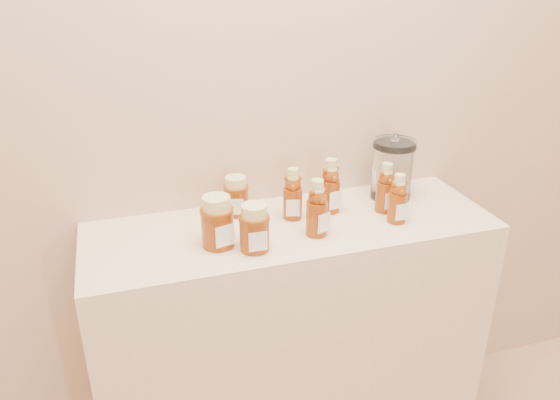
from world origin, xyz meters
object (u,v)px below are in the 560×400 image
object	(u,v)px
bear_bottle_front_left	(317,204)
honey_jar_left	(217,222)
bear_bottle_back_left	(293,190)
glass_canister	(393,167)
display_table	(291,347)

from	to	relation	value
bear_bottle_front_left	honey_jar_left	world-z (taller)	bear_bottle_front_left
bear_bottle_back_left	honey_jar_left	xyz separation A→B (m)	(-0.25, -0.10, -0.02)
glass_canister	display_table	bearing A→B (deg)	-165.84
display_table	bear_bottle_back_left	xyz separation A→B (m)	(0.01, 0.05, 0.54)
honey_jar_left	glass_canister	distance (m)	0.61
honey_jar_left	bear_bottle_front_left	bearing A→B (deg)	-18.56
bear_bottle_front_left	glass_canister	xyz separation A→B (m)	(0.32, 0.17, 0.01)
display_table	bear_bottle_front_left	world-z (taller)	bear_bottle_front_left
bear_bottle_back_left	honey_jar_left	distance (m)	0.27
display_table	bear_bottle_back_left	world-z (taller)	bear_bottle_back_left
display_table	honey_jar_left	xyz separation A→B (m)	(-0.23, -0.05, 0.52)
bear_bottle_back_left	bear_bottle_front_left	size ratio (longest dim) A/B	0.95
display_table	bear_bottle_front_left	xyz separation A→B (m)	(0.04, -0.07, 0.54)
bear_bottle_front_left	glass_canister	bearing A→B (deg)	6.83
glass_canister	bear_bottle_front_left	bearing A→B (deg)	-152.58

